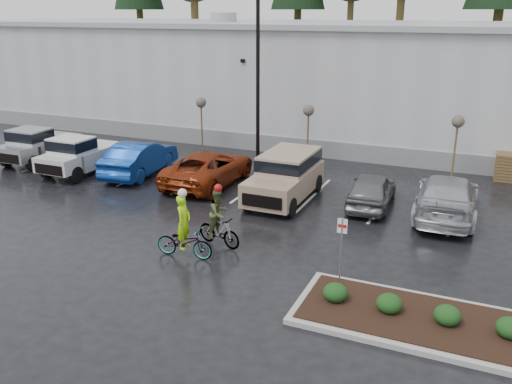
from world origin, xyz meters
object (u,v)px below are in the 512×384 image
at_px(sapling_mid, 308,114).
at_px(suv_tan, 284,178).
at_px(sapling_east, 458,125).
at_px(car_grey, 372,190).
at_px(sapling_west, 201,106).
at_px(pallet_stack_a, 508,167).
at_px(car_blue, 140,158).
at_px(lamppost, 258,56).
at_px(cyclist_olive, 219,224).
at_px(car_far_silver, 447,196).
at_px(car_red, 209,168).
at_px(fire_lane_sign, 341,243).
at_px(pickup_white, 85,153).
at_px(pickup_silver, 43,143).
at_px(cyclist_hivis, 184,236).

xyz_separation_m(sapling_mid, suv_tan, (0.99, -6.16, -1.70)).
bearing_deg(sapling_mid, suv_tan, -80.87).
distance_m(sapling_east, car_grey, 6.41).
distance_m(sapling_west, car_grey, 12.55).
relative_size(pallet_stack_a, car_blue, 0.26).
bearing_deg(sapling_west, sapling_mid, 0.00).
xyz_separation_m(lamppost, cyclist_olive, (3.10, -10.63, -4.85)).
bearing_deg(sapling_mid, pallet_stack_a, 5.71).
bearing_deg(suv_tan, car_far_silver, 6.72).
bearing_deg(car_red, car_far_silver, 179.73).
relative_size(sapling_west, sapling_mid, 1.00).
bearing_deg(fire_lane_sign, car_grey, 94.93).
xyz_separation_m(pickup_white, suv_tan, (11.05, -0.17, 0.05)).
distance_m(sapling_mid, car_far_silver, 9.56).
relative_size(pickup_silver, cyclist_olive, 2.27).
bearing_deg(car_grey, pickup_silver, -3.41).
xyz_separation_m(pickup_silver, cyclist_olive, (14.16, -6.37, -0.14)).
bearing_deg(car_blue, sapling_mid, -149.45).
xyz_separation_m(sapling_west, fire_lane_sign, (11.80, -12.80, -1.32)).
height_order(pickup_silver, cyclist_olive, cyclist_olive).
xyz_separation_m(sapling_east, pickup_silver, (-21.06, -5.26, -1.75)).
height_order(lamppost, suv_tan, lamppost).
bearing_deg(pallet_stack_a, car_red, -154.14).
bearing_deg(suv_tan, sapling_mid, 99.13).
distance_m(car_grey, cyclist_olive, 7.44).
distance_m(car_blue, car_grey, 11.78).
relative_size(pallet_stack_a, car_grey, 0.32).
xyz_separation_m(sapling_east, suv_tan, (-6.51, -6.16, -1.70)).
relative_size(pickup_silver, car_far_silver, 0.90).
bearing_deg(cyclist_hivis, sapling_mid, -5.08).
bearing_deg(pickup_white, cyclist_hivis, -34.63).
bearing_deg(lamppost, car_far_silver, -23.25).
bearing_deg(lamppost, pallet_stack_a, 9.09).
bearing_deg(pickup_silver, sapling_mid, 21.20).
bearing_deg(car_blue, cyclist_hivis, 126.70).
height_order(fire_lane_sign, cyclist_hivis, cyclist_hivis).
bearing_deg(car_far_silver, fire_lane_sign, 70.27).
bearing_deg(lamppost, sapling_mid, 21.80).
xyz_separation_m(fire_lane_sign, car_red, (-8.46, 7.42, -0.60)).
relative_size(sapling_east, pickup_white, 0.62).
height_order(car_red, car_far_silver, car_far_silver).
xyz_separation_m(sapling_east, cyclist_olive, (-6.90, -11.63, -1.89)).
relative_size(car_blue, cyclist_hivis, 2.15).
bearing_deg(lamppost, suv_tan, -55.94).
bearing_deg(cyclist_hivis, pickup_white, 50.45).
bearing_deg(cyclist_olive, suv_tan, 9.91).
relative_size(lamppost, car_far_silver, 1.59).
relative_size(fire_lane_sign, car_grey, 0.51).
distance_m(pickup_silver, pickup_white, 3.57).
distance_m(pallet_stack_a, fire_lane_sign, 14.60).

